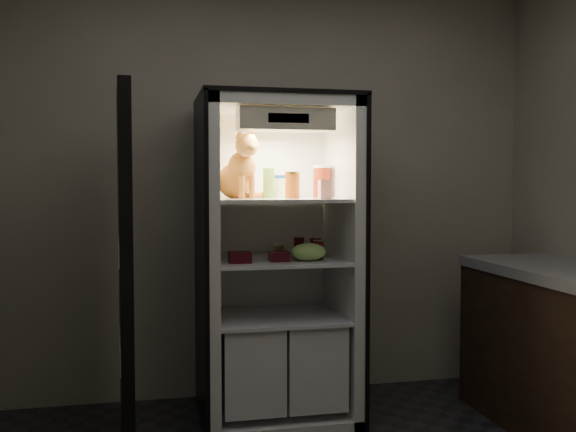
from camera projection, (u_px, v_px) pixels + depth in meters
name	position (u px, v px, depth m)	size (l,w,h in m)	color
room_shell	(348.00, 118.00, 2.39)	(3.60, 3.60, 3.60)	white
refrigerator	(275.00, 282.00, 3.78)	(0.90, 0.72, 1.88)	white
fridge_door	(125.00, 274.00, 3.26)	(0.10, 0.87, 1.85)	black
tabby_cat	(239.00, 173.00, 3.69)	(0.36, 0.39, 0.40)	#B74D17
parmesan_shaker	(269.00, 183.00, 3.74)	(0.07, 0.07, 0.17)	#227D37
mayo_tub	(282.00, 186.00, 3.81)	(0.10, 0.10, 0.13)	white
salsa_jar	(292.00, 185.00, 3.65)	(0.09, 0.09, 0.15)	maroon
pepper_jar	(322.00, 181.00, 3.87)	(0.11, 0.11, 0.19)	maroon
cream_carton	(325.00, 189.00, 3.56)	(0.06, 0.06, 0.11)	white
soda_can_a	(299.00, 246.00, 3.85)	(0.06, 0.06, 0.12)	black
soda_can_b	(316.00, 247.00, 3.75)	(0.07, 0.07, 0.12)	black
soda_can_c	(318.00, 250.00, 3.68)	(0.06, 0.06, 0.11)	black
condiment_jar	(278.00, 251.00, 3.73)	(0.06, 0.06, 0.08)	brown
grape_bag	(309.00, 252.00, 3.60)	(0.20, 0.15, 0.10)	#87BA57
berry_box_left	(240.00, 257.00, 3.52)	(0.12, 0.12, 0.06)	#4B0C13
berry_box_right	(279.00, 256.00, 3.59)	(0.11, 0.11, 0.05)	#4B0C13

